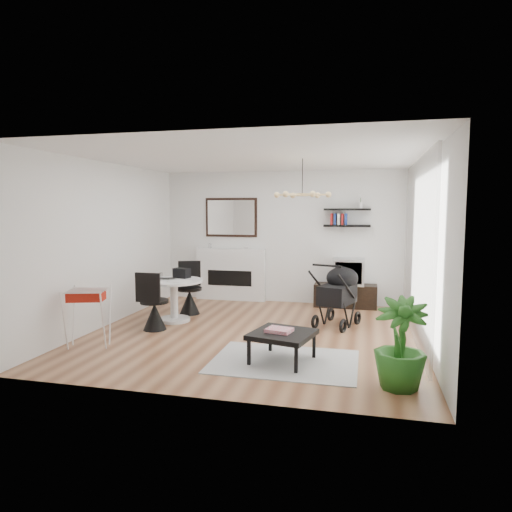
% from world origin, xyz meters
% --- Properties ---
extents(floor, '(5.00, 5.00, 0.00)m').
position_xyz_m(floor, '(0.00, 0.00, 0.00)').
color(floor, brown).
rests_on(floor, ground).
extents(ceiling, '(5.00, 5.00, 0.00)m').
position_xyz_m(ceiling, '(0.00, 0.00, 2.70)').
color(ceiling, white).
rests_on(ceiling, wall_back).
extents(wall_back, '(5.00, 0.00, 5.00)m').
position_xyz_m(wall_back, '(0.00, 2.50, 1.35)').
color(wall_back, white).
rests_on(wall_back, floor).
extents(wall_left, '(0.00, 5.00, 5.00)m').
position_xyz_m(wall_left, '(-2.50, 0.00, 1.35)').
color(wall_left, white).
rests_on(wall_left, floor).
extents(wall_right, '(0.00, 5.00, 5.00)m').
position_xyz_m(wall_right, '(2.50, 0.00, 1.35)').
color(wall_right, white).
rests_on(wall_right, floor).
extents(sheer_curtain, '(0.04, 3.60, 2.60)m').
position_xyz_m(sheer_curtain, '(2.40, 0.20, 1.35)').
color(sheer_curtain, white).
rests_on(sheer_curtain, wall_right).
extents(fireplace, '(1.50, 0.17, 2.16)m').
position_xyz_m(fireplace, '(-1.10, 2.42, 0.69)').
color(fireplace, white).
rests_on(fireplace, floor).
extents(shelf_lower, '(0.90, 0.25, 0.04)m').
position_xyz_m(shelf_lower, '(1.30, 2.37, 1.60)').
color(shelf_lower, black).
rests_on(shelf_lower, wall_back).
extents(shelf_upper, '(0.90, 0.25, 0.04)m').
position_xyz_m(shelf_upper, '(1.30, 2.37, 1.92)').
color(shelf_upper, black).
rests_on(shelf_upper, wall_back).
extents(pendant_lamp, '(0.90, 0.90, 0.10)m').
position_xyz_m(pendant_lamp, '(0.70, 0.30, 2.15)').
color(pendant_lamp, '#D8B471').
rests_on(pendant_lamp, ceiling).
extents(tv_console, '(1.21, 0.42, 0.45)m').
position_xyz_m(tv_console, '(1.30, 2.28, 0.23)').
color(tv_console, black).
rests_on(tv_console, floor).
extents(crt_tv, '(0.59, 0.52, 0.52)m').
position_xyz_m(crt_tv, '(1.36, 2.28, 0.71)').
color(crt_tv, silver).
rests_on(crt_tv, tv_console).
extents(dining_table, '(0.99, 0.99, 0.72)m').
position_xyz_m(dining_table, '(-1.52, 0.43, 0.48)').
color(dining_table, white).
rests_on(dining_table, floor).
extents(laptop, '(0.34, 0.27, 0.02)m').
position_xyz_m(laptop, '(-1.64, 0.42, 0.73)').
color(laptop, black).
rests_on(laptop, dining_table).
extents(black_bag, '(0.32, 0.24, 0.17)m').
position_xyz_m(black_bag, '(-1.47, 0.68, 0.81)').
color(black_bag, black).
rests_on(black_bag, dining_table).
extents(newspaper, '(0.37, 0.32, 0.01)m').
position_xyz_m(newspaper, '(-1.36, 0.29, 0.73)').
color(newspaper, silver).
rests_on(newspaper, dining_table).
extents(drinking_glass, '(0.06, 0.06, 0.10)m').
position_xyz_m(drinking_glass, '(-1.81, 0.56, 0.77)').
color(drinking_glass, white).
rests_on(drinking_glass, dining_table).
extents(chair_far, '(0.50, 0.51, 0.96)m').
position_xyz_m(chair_far, '(-1.47, 1.01, 0.30)').
color(chair_far, black).
rests_on(chair_far, floor).
extents(chair_near, '(0.45, 0.46, 0.95)m').
position_xyz_m(chair_near, '(-1.59, -0.19, 0.30)').
color(chair_near, black).
rests_on(chair_near, floor).
extents(drying_rack, '(0.68, 0.66, 0.82)m').
position_xyz_m(drying_rack, '(-2.09, -1.22, 0.43)').
color(drying_rack, white).
rests_on(drying_rack, floor).
extents(stroller, '(0.80, 0.99, 1.09)m').
position_xyz_m(stroller, '(1.25, 0.82, 0.47)').
color(stroller, black).
rests_on(stroller, floor).
extents(rug, '(1.83, 1.32, 0.01)m').
position_xyz_m(rug, '(0.70, -1.20, 0.01)').
color(rug, '#9B9B9B').
rests_on(rug, floor).
extents(coffee_table, '(0.88, 0.88, 0.38)m').
position_xyz_m(coffee_table, '(0.67, -1.20, 0.35)').
color(coffee_table, black).
rests_on(coffee_table, rug).
extents(magazines, '(0.36, 0.31, 0.04)m').
position_xyz_m(magazines, '(0.63, -1.21, 0.41)').
color(magazines, '#D43551').
rests_on(magazines, coffee_table).
extents(potted_plant, '(0.60, 0.60, 0.99)m').
position_xyz_m(potted_plant, '(2.06, -1.75, 0.50)').
color(potted_plant, '#24601B').
rests_on(potted_plant, floor).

